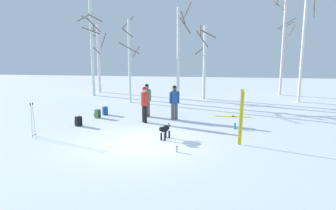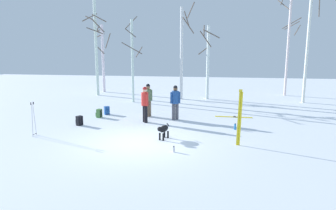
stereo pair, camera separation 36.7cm
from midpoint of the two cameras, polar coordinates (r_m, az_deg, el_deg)
ground_plane at (r=11.01m, az=-6.27°, el=-7.30°), size 60.00×60.00×0.00m
person_0 at (r=13.87m, az=-5.39°, el=0.54°), size 0.35×0.44×1.72m
person_1 at (r=15.14m, az=-4.83°, el=1.36°), size 0.37×0.42×1.72m
person_2 at (r=14.41m, az=0.54°, el=0.94°), size 0.47×0.34×1.72m
dog at (r=11.24m, az=-1.57°, el=-4.82°), size 0.38×0.87×0.57m
ski_pair_planted_0 at (r=10.73m, az=13.12°, el=-2.37°), size 0.17×0.03×2.03m
ski_pair_lying_0 at (r=15.56m, az=11.74°, el=-2.21°), size 1.90×0.20×0.05m
ski_poles_0 at (r=12.73m, az=-25.65°, el=-2.44°), size 0.07×0.25×1.37m
backpack_0 at (r=16.06m, az=-12.81°, el=-1.13°), size 0.34×0.35×0.44m
backpack_1 at (r=13.97m, az=-17.79°, el=-3.05°), size 0.34×0.32×0.44m
backpack_2 at (r=15.40m, az=-14.24°, el=-1.67°), size 0.31×0.28×0.44m
water_bottle_0 at (r=13.06m, az=12.13°, el=-4.07°), size 0.08×0.08×0.28m
water_bottle_1 at (r=9.92m, az=0.63°, el=-8.61°), size 0.07×0.07×0.21m
birch_tree_0 at (r=25.27m, az=-13.85°, el=9.17°), size 1.42×1.25×5.56m
birch_tree_1 at (r=23.33m, az=-15.13°, el=11.71°), size 1.81×1.80×7.81m
birch_tree_2 at (r=19.60m, az=-8.05°, el=8.76°), size 1.36×1.54×5.66m
birch_tree_3 at (r=20.86m, az=1.60°, el=10.41°), size 1.02×1.76×6.64m
birch_tree_4 at (r=21.06m, az=6.60°, el=8.67°), size 1.49×1.50×5.21m
birch_tree_5 at (r=24.44m, az=21.14°, el=11.41°), size 1.83×1.83×7.77m
birch_tree_6 at (r=21.38m, az=24.43°, el=11.37°), size 1.13×1.14×7.85m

